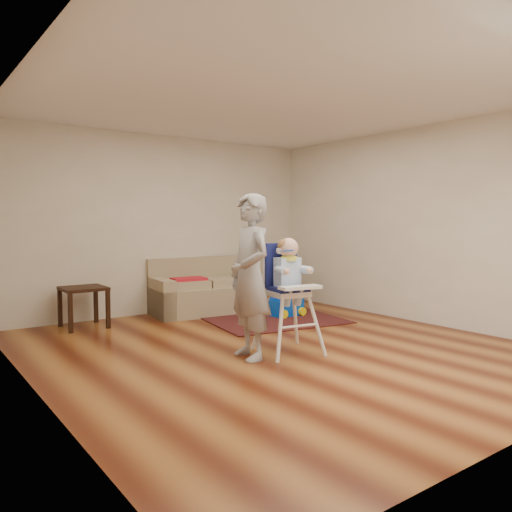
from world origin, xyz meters
TOP-DOWN VIEW (x-y plane):
  - ground at (0.00, 0.00)m, footprint 5.50×5.50m
  - room_envelope at (0.00, 0.53)m, footprint 5.04×5.52m
  - sofa at (0.70, 2.30)m, footprint 2.25×1.13m
  - side_table at (-1.40, 2.34)m, footprint 0.54×0.54m
  - area_rug at (0.93, 1.20)m, footprint 1.99×1.61m
  - ride_on_toy at (1.26, 1.37)m, footprint 0.47×0.34m
  - toy_ball at (0.46, 0.92)m, footprint 0.15×0.15m
  - high_chair at (-0.04, -0.23)m, footprint 0.66×0.66m
  - adult at (-0.48, -0.16)m, footprint 0.48×0.66m

SIDE VIEW (x-z plane):
  - ground at x=0.00m, z-range 0.00..0.00m
  - area_rug at x=0.93m, z-range 0.00..0.01m
  - toy_ball at x=0.46m, z-range 0.01..0.16m
  - ride_on_toy at x=1.26m, z-range 0.01..0.52m
  - side_table at x=-1.40m, z-range 0.00..0.54m
  - sofa at x=0.70m, z-range 0.00..0.83m
  - high_chair at x=-0.04m, z-range -0.02..1.22m
  - adult at x=-0.48m, z-range 0.00..1.68m
  - room_envelope at x=0.00m, z-range 0.52..3.24m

